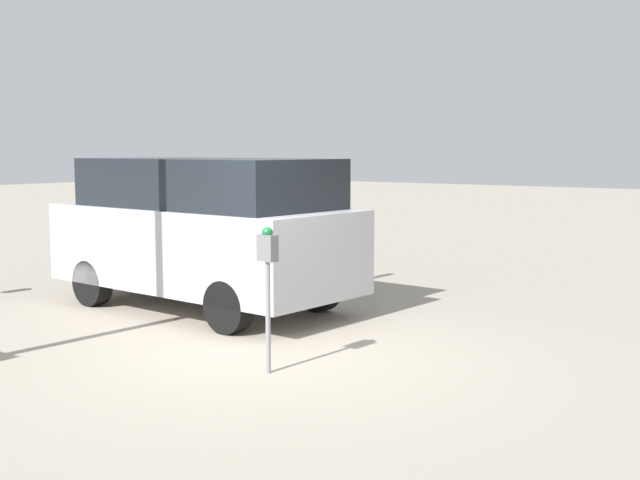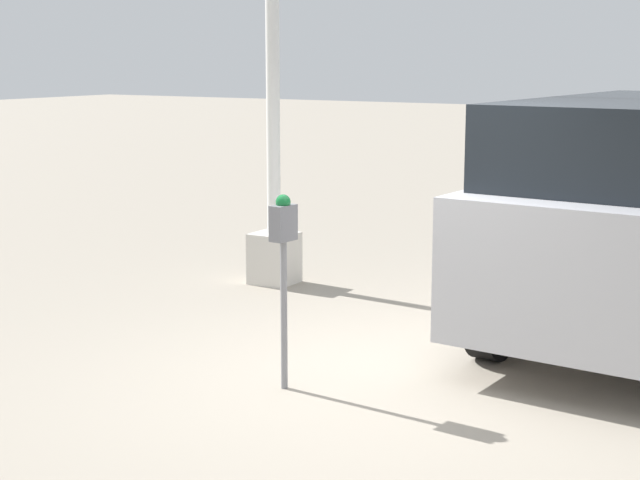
# 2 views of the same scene
# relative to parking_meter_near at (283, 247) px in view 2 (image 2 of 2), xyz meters

# --- Properties ---
(ground_plane) EXTENTS (80.00, 80.00, 0.00)m
(ground_plane) POSITION_rel_parking_meter_near_xyz_m (0.32, -0.52, -1.07)
(ground_plane) COLOR gray
(parking_meter_near) EXTENTS (0.21, 0.13, 1.45)m
(parking_meter_near) POSITION_rel_parking_meter_near_xyz_m (0.00, 0.00, 0.00)
(parking_meter_near) COLOR gray
(parking_meter_near) RESTS_ON ground
(parking_meter_far) EXTENTS (0.21, 0.13, 1.31)m
(parking_meter_far) POSITION_rel_parking_meter_near_xyz_m (6.23, 0.07, -0.10)
(parking_meter_far) COLOR gray
(parking_meter_far) RESTS_ON ground
(lamp_post) EXTENTS (0.44, 0.44, 6.67)m
(lamp_post) POSITION_rel_parking_meter_near_xyz_m (2.80, 1.96, 1.02)
(lamp_post) COLOR beige
(lamp_post) RESTS_ON ground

